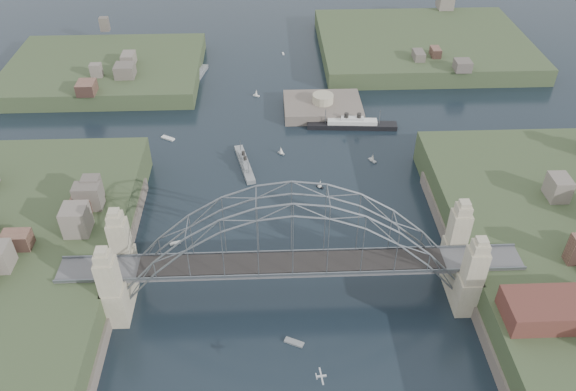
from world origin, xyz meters
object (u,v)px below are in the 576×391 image
Objects in this scene: bridge at (292,247)px; ocean_liner at (352,125)px; fort_island at (322,113)px; wharf_shed at (566,309)px; naval_cruiser_near at (245,163)px; naval_cruiser_far at (198,75)px.

ocean_liner is (19.33, 60.76, -11.39)m from bridge.
fort_island is at bearing 80.27° from bridge.
wharf_shed reaches higher than fort_island.
ocean_liner is at bearing -51.58° from fort_island.
bridge is at bearing 162.35° from wharf_shed.
naval_cruiser_near is at bearing -149.22° from ocean_liner.
bridge is 45.96m from naval_cruiser_near.
bridge is at bearing -99.73° from fort_island.
naval_cruiser_near is 1.08× the size of naval_cruiser_far.
naval_cruiser_far is (-69.55, 107.34, -9.21)m from wharf_shed.
bridge reaches higher than ocean_liner.
naval_cruiser_far reaches higher than naval_cruiser_near.
wharf_shed is (32.00, -84.00, 10.34)m from fort_island.
bridge is 72.14m from fort_island.
naval_cruiser_far is at bearing 107.47° from naval_cruiser_near.
wharf_shed is (44.00, -14.00, -2.32)m from bridge.
bridge is 5.15× the size of naval_cruiser_near.
wharf_shed is at bearing -57.06° from naval_cruiser_far.
naval_cruiser_far is at bearing 148.14° from fort_island.
naval_cruiser_near is at bearing 102.77° from bridge.
fort_island is 1.35× the size of naval_cruiser_near.
bridge reaches higher than wharf_shed.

